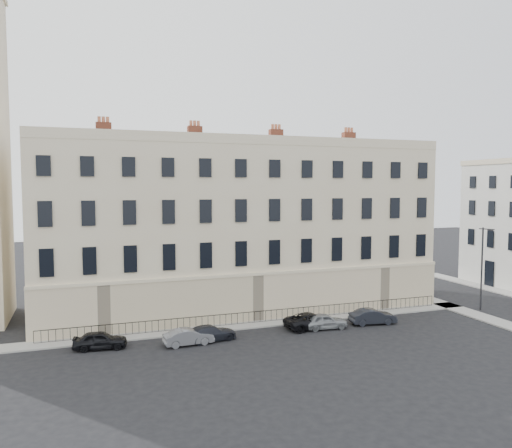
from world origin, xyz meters
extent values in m
plane|color=black|center=(0.00, 0.00, 0.00)|extent=(160.00, 160.00, 0.00)
cube|color=beige|center=(-6.00, 12.00, 7.50)|extent=(36.00, 12.00, 15.00)
cube|color=beige|center=(-6.00, 5.92, 2.00)|extent=(36.10, 0.18, 4.00)
cube|color=beige|center=(12.08, 12.00, 2.00)|extent=(0.18, 12.10, 4.00)
cube|color=beige|center=(-6.00, 6.15, 15.40)|extent=(36.00, 0.35, 0.80)
cube|color=beige|center=(11.85, 12.00, 15.40)|extent=(0.35, 12.00, 0.80)
cube|color=brown|center=(-18.00, 12.00, 16.00)|extent=(1.30, 0.70, 2.00)
cube|color=brown|center=(-10.00, 12.00, 16.00)|extent=(1.30, 0.70, 2.00)
cube|color=brown|center=(-2.00, 12.00, 16.00)|extent=(1.30, 0.70, 2.00)
cube|color=brown|center=(6.00, 12.00, 16.00)|extent=(1.30, 0.70, 2.00)
cube|color=gray|center=(-10.00, 5.00, 0.06)|extent=(48.00, 2.00, 0.12)
cube|color=gray|center=(13.00, 8.00, 0.06)|extent=(2.00, 24.00, 0.12)
cube|color=gray|center=(23.00, 10.00, 0.06)|extent=(2.00, 20.00, 0.12)
cube|color=black|center=(-6.00, 5.40, 1.02)|extent=(35.00, 0.04, 0.04)
cube|color=black|center=(-6.00, 5.40, 0.12)|extent=(35.00, 0.04, 0.04)
imported|color=black|center=(-18.97, 2.89, 0.64)|extent=(3.88, 1.92, 1.27)
imported|color=slate|center=(-12.87, 1.71, 0.60)|extent=(3.72, 1.51, 1.20)
imported|color=#1F212A|center=(-11.16, 2.13, 0.59)|extent=(4.26, 2.29, 1.17)
imported|color=black|center=(-2.57, 2.63, 0.63)|extent=(4.74, 2.58, 1.26)
imported|color=gray|center=(-1.68, 2.09, 0.64)|extent=(3.85, 1.81, 1.27)
imported|color=black|center=(2.78, 2.01, 0.64)|extent=(4.04, 1.86, 1.28)
cylinder|color=#27272C|center=(15.00, 2.89, 3.86)|extent=(0.15, 0.15, 7.72)
cylinder|color=#27272C|center=(14.80, 2.25, 7.62)|extent=(0.53, 1.41, 0.10)
cube|color=#27272C|center=(14.59, 1.60, 7.58)|extent=(0.31, 0.51, 0.12)
camera|label=1|loc=(-20.02, -33.38, 11.51)|focal=35.00mm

